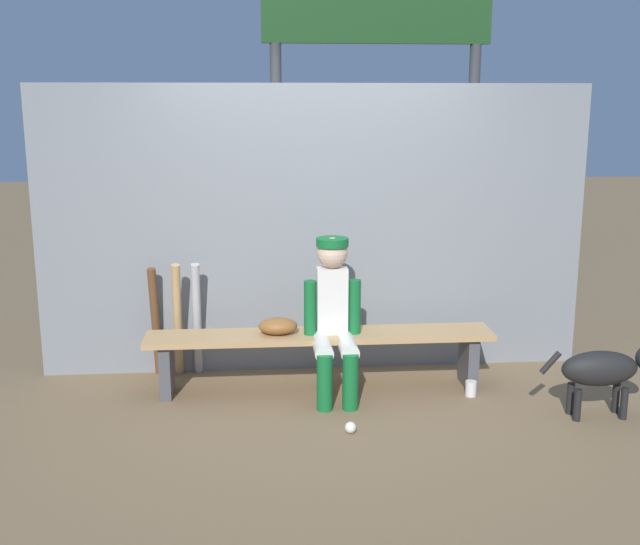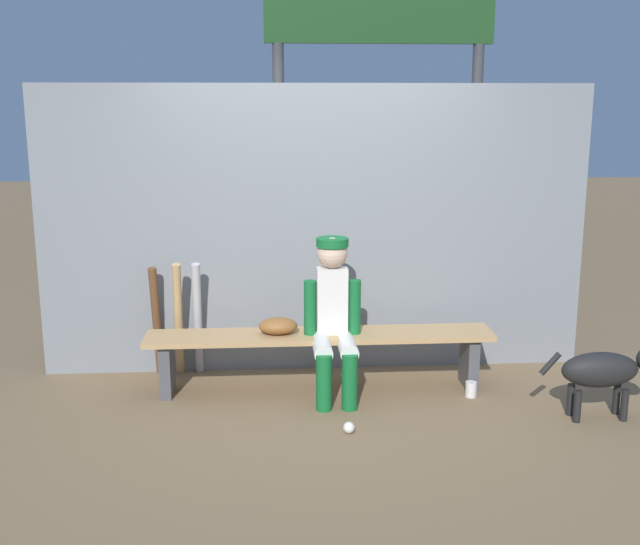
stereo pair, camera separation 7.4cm
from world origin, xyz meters
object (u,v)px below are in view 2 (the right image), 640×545
Objects in this scene: dugout_bench at (320,345)px; dog at (608,370)px; scoreboard at (387,47)px; bat_aluminum_silver at (198,319)px; cup_on_bench at (325,323)px; bat_wood_tan at (178,320)px; baseball_glove at (278,326)px; cup_on_ground at (471,389)px; bat_wood_dark at (157,321)px; player_seated at (333,313)px; baseball at (349,428)px.

dog is (1.87, -0.64, -0.01)m from dugout_bench.
dog is (1.18, -2.21, -2.19)m from scoreboard.
dugout_bench is at bearing -113.72° from scoreboard.
bat_aluminum_silver is 8.32× the size of cup_on_bench.
bat_aluminum_silver is 0.99× the size of bat_wood_tan.
bat_wood_tan is at bearing -145.00° from scoreboard.
baseball_glove is 2.55× the size of cup_on_ground.
scoreboard is (1.91, 1.17, 2.09)m from bat_wood_dark.
dugout_bench is at bearing -126.08° from cup_on_bench.
bat_wood_tan is at bearing 161.66° from dugout_bench.
bat_wood_dark is (-1.31, 0.51, -0.18)m from player_seated.
bat_aluminum_silver is 1.06× the size of bat_wood_dark.
baseball_glove reaches higher than dugout_bench.
player_seated is at bearing -21.91° from bat_wood_tan.
bat_wood_tan reaches higher than cup_on_bench.
cup_on_ground is (1.07, -0.21, -0.29)m from dugout_bench.
player_seated is at bearing 174.15° from cup_on_ground.
dugout_bench is 0.84m from baseball.
bat_aluminum_silver is at bearing 154.30° from player_seated.
player_seated reaches higher than baseball_glove.
baseball_glove is 3.78× the size of baseball.
scoreboard reaches higher than dog.
baseball_glove is (-0.30, 0.00, 0.15)m from dugout_bench.
baseball_glove is at bearing -170.49° from cup_on_bench.
bat_aluminum_silver is (-1.00, 0.48, -0.16)m from player_seated.
bat_wood_tan is 12.46× the size of baseball.
dog is at bearing -18.74° from bat_wood_tan.
baseball is (0.04, -0.66, -0.58)m from player_seated.
bat_wood_dark is 1.31m from cup_on_bench.
cup_on_ground is at bearing -8.69° from baseball_glove.
cup_on_bench is at bearing -113.18° from scoreboard.
dugout_bench is at bearing 0.00° from baseball_glove.
cup_on_bench reaches higher than cup_on_ground.
cup_on_bench is (0.95, -0.31, 0.04)m from bat_aluminum_silver.
scoreboard is (0.69, 1.57, 2.18)m from dugout_bench.
bat_wood_dark is at bearing 156.53° from baseball_glove.
bat_wood_tan is 2.23m from cup_on_ground.
scoreboard is 4.25× the size of dog.
baseball_glove is 1.01m from bat_wood_dark.
baseball_glove is 1.00m from baseball.
player_seated reaches higher than baseball.
dugout_bench is at bearing -18.07° from bat_wood_dark.
player_seated is 0.32× the size of scoreboard.
player_seated is 1.24m from bat_wood_tan.
baseball_glove is 0.31× the size of bat_aluminum_silver.
bat_aluminum_silver is 1.00m from cup_on_bench.
bat_wood_dark is 7.88× the size of cup_on_bench.
cup_on_bench is at bearing 159.03° from dog.
cup_on_bench reaches higher than dog.
player_seated is 1.31× the size of bat_wood_dark.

